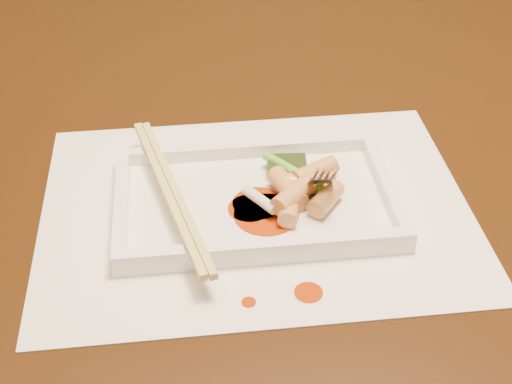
{
  "coord_description": "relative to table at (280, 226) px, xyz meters",
  "views": [
    {
      "loc": [
        -0.1,
        -0.6,
        1.18
      ],
      "look_at": [
        -0.04,
        -0.09,
        0.77
      ],
      "focal_mm": 50.0,
      "sensor_mm": 36.0,
      "label": 1
    }
  ],
  "objects": [
    {
      "name": "rice_cake_3",
      "position": [
        -0.01,
        -0.11,
        0.12
      ],
      "size": [
        0.03,
        0.04,
        0.02
      ],
      "primitive_type": "cylinder",
      "rotation": [
        1.57,
        0.0,
        2.9
      ],
      "color": "tan",
      "rests_on": "plate_base"
    },
    {
      "name": "rice_cake_5",
      "position": [
        0.02,
        -0.07,
        0.13
      ],
      "size": [
        0.05,
        0.04,
        0.02
      ],
      "primitive_type": "cylinder",
      "rotation": [
        1.57,
        0.0,
        2.05
      ],
      "color": "tan",
      "rests_on": "plate_base"
    },
    {
      "name": "plate_base",
      "position": [
        -0.04,
        -0.09,
        0.11
      ],
      "size": [
        0.26,
        0.16,
        0.01
      ],
      "primitive_type": "cube",
      "color": "white",
      "rests_on": "placemat"
    },
    {
      "name": "rice_cake_1",
      "position": [
        0.01,
        -0.08,
        0.12
      ],
      "size": [
        0.05,
        0.03,
        0.02
      ],
      "primitive_type": "cylinder",
      "rotation": [
        1.57,
        0.0,
        1.41
      ],
      "color": "tan",
      "rests_on": "plate_base"
    },
    {
      "name": "sauce_blob_0",
      "position": [
        -0.04,
        -0.09,
        0.11
      ],
      "size": [
        0.05,
        0.05,
        0.0
      ],
      "primitive_type": "cylinder",
      "color": "#A12F04",
      "rests_on": "plate_base"
    },
    {
      "name": "veg_piece",
      "position": [
        -0.0,
        -0.05,
        0.12
      ],
      "size": [
        0.04,
        0.03,
        0.01
      ],
      "primitive_type": "cube",
      "rotation": [
        0.0,
        0.0,
        -0.08
      ],
      "color": "black",
      "rests_on": "plate_base"
    },
    {
      "name": "sauce_splatter_b",
      "position": [
        -0.06,
        -0.21,
        0.1
      ],
      "size": [
        0.01,
        0.01,
        0.0
      ],
      "primitive_type": "cylinder",
      "color": "#A12F04",
      "rests_on": "placemat"
    },
    {
      "name": "sauce_blob_1",
      "position": [
        -0.03,
        -0.11,
        0.11
      ],
      "size": [
        0.06,
        0.06,
        0.0
      ],
      "primitive_type": "cylinder",
      "color": "#A12F04",
      "rests_on": "plate_base"
    },
    {
      "name": "chopstick_a",
      "position": [
        -0.12,
        -0.09,
        0.13
      ],
      "size": [
        0.06,
        0.23,
        0.01
      ],
      "primitive_type": "cube",
      "rotation": [
        0.0,
        0.0,
        0.24
      ],
      "color": "#CFC267",
      "rests_on": "plate_rim_near"
    },
    {
      "name": "rice_cake_0",
      "position": [
        0.01,
        -0.08,
        0.12
      ],
      "size": [
        0.04,
        0.05,
        0.02
      ],
      "primitive_type": "cylinder",
      "rotation": [
        1.57,
        0.0,
        2.61
      ],
      "color": "tan",
      "rests_on": "plate_base"
    },
    {
      "name": "fork",
      "position": [
        0.03,
        -0.07,
        0.18
      ],
      "size": [
        0.09,
        0.1,
        0.14
      ],
      "primitive_type": null,
      "color": "silver",
      "rests_on": "plate_base"
    },
    {
      "name": "table",
      "position": [
        0.0,
        0.0,
        0.0
      ],
      "size": [
        1.4,
        0.9,
        0.75
      ],
      "color": "black",
      "rests_on": "ground"
    },
    {
      "name": "plate_rim_right",
      "position": [
        0.09,
        -0.09,
        0.12
      ],
      "size": [
        0.01,
        0.14,
        0.01
      ],
      "primitive_type": "cube",
      "color": "white",
      "rests_on": "plate_base"
    },
    {
      "name": "sauce_splatter_a",
      "position": [
        -0.01,
        -0.2,
        0.1
      ],
      "size": [
        0.02,
        0.02,
        0.0
      ],
      "primitive_type": "cylinder",
      "color": "#A12F04",
      "rests_on": "placemat"
    },
    {
      "name": "plate_rim_near",
      "position": [
        -0.04,
        -0.16,
        0.12
      ],
      "size": [
        0.26,
        0.01,
        0.01
      ],
      "primitive_type": "cube",
      "color": "white",
      "rests_on": "plate_base"
    },
    {
      "name": "scallion_white",
      "position": [
        -0.04,
        -0.1,
        0.12
      ],
      "size": [
        0.03,
        0.04,
        0.01
      ],
      "primitive_type": "cylinder",
      "rotation": [
        1.57,
        0.0,
        0.6
      ],
      "color": "#EAEACC",
      "rests_on": "plate_base"
    },
    {
      "name": "rice_cake_6",
      "position": [
        0.02,
        -0.1,
        0.12
      ],
      "size": [
        0.04,
        0.04,
        0.02
      ],
      "primitive_type": "cylinder",
      "rotation": [
        1.57,
        0.0,
        2.47
      ],
      "color": "tan",
      "rests_on": "plate_base"
    },
    {
      "name": "chopstick_b",
      "position": [
        -0.11,
        -0.09,
        0.13
      ],
      "size": [
        0.06,
        0.23,
        0.01
      ],
      "primitive_type": "cube",
      "rotation": [
        0.0,
        0.0,
        0.24
      ],
      "color": "#CFC267",
      "rests_on": "plate_rim_near"
    },
    {
      "name": "placemat",
      "position": [
        -0.04,
        -0.09,
        0.1
      ],
      "size": [
        0.4,
        0.3,
        0.0
      ],
      "primitive_type": "cube",
      "color": "white",
      "rests_on": "table"
    },
    {
      "name": "scallion_green",
      "position": [
        0.0,
        -0.07,
        0.12
      ],
      "size": [
        0.06,
        0.07,
        0.01
      ],
      "primitive_type": "cylinder",
      "rotation": [
        1.57,
        0.0,
        0.67
      ],
      "color": "#4AAE1C",
      "rests_on": "plate_base"
    },
    {
      "name": "rice_cake_4",
      "position": [
        -0.01,
        -0.09,
        0.12
      ],
      "size": [
        0.03,
        0.05,
        0.02
      ],
      "primitive_type": "cylinder",
      "rotation": [
        1.57,
        0.0,
        0.32
      ],
      "color": "tan",
      "rests_on": "plate_base"
    },
    {
      "name": "rice_cake_2",
      "position": [
        -0.01,
        -0.1,
        0.13
      ],
      "size": [
        0.04,
        0.04,
        0.02
      ],
      "primitive_type": "cylinder",
      "rotation": [
        1.57,
        0.0,
        2.35
      ],
      "color": "tan",
      "rests_on": "plate_base"
    },
    {
      "name": "sauce_blob_2",
      "position": [
        -0.04,
        -0.1,
        0.11
      ],
      "size": [
        0.04,
        0.04,
        0.0
      ],
      "primitive_type": "cylinder",
      "color": "#A12F04",
      "rests_on": "plate_base"
    },
    {
      "name": "plate_rim_left",
      "position": [
        -0.16,
        -0.09,
        0.12
      ],
      "size": [
        0.01,
        0.14,
        0.01
      ],
      "primitive_type": "cube",
      "color": "white",
      "rests_on": "plate_base"
    },
    {
      "name": "plate_rim_far",
      "position": [
        -0.04,
        -0.01,
        0.12
      ],
      "size": [
        0.26,
        0.01,
        0.01
      ],
      "primitive_type": "cube",
      "color": "white",
      "rests_on": "plate_base"
    }
  ]
}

